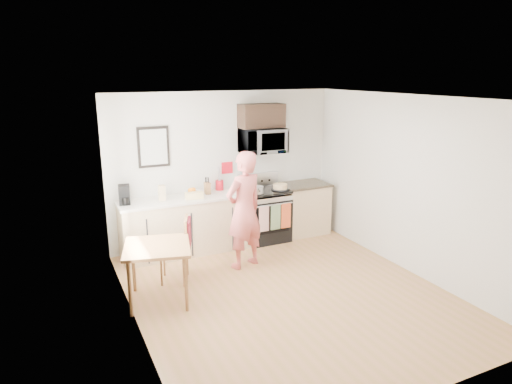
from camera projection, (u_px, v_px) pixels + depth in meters
name	position (u px, v px, depth m)	size (l,w,h in m)	color
floor	(288.00, 293.00, 6.17)	(4.60, 4.60, 0.00)	olive
back_wall	(224.00, 168.00, 7.85)	(4.00, 0.04, 2.60)	silver
front_wall	(425.00, 269.00, 3.83)	(4.00, 0.04, 2.60)	silver
left_wall	(131.00, 223.00, 5.01)	(0.04, 4.60, 2.60)	silver
right_wall	(409.00, 185.00, 6.67)	(0.04, 4.60, 2.60)	silver
ceiling	(292.00, 98.00, 5.50)	(4.00, 4.60, 0.04)	white
window	(121.00, 184.00, 5.66)	(0.06, 1.40, 1.50)	silver
cabinet_left	(186.00, 226.00, 7.47)	(2.10, 0.60, 0.90)	#D1AD86
countertop_left	(185.00, 199.00, 7.35)	(2.14, 0.64, 0.04)	beige
cabinet_right	(303.00, 209.00, 8.39)	(0.84, 0.60, 0.90)	#D1AD86
countertop_right	(304.00, 184.00, 8.27)	(0.88, 0.64, 0.04)	black
range	(265.00, 216.00, 8.05)	(0.76, 0.70, 1.16)	black
microwave	(263.00, 141.00, 7.80)	(0.76, 0.51, 0.42)	#B7B8BC
upper_cabinet	(262.00, 116.00, 7.73)	(0.76, 0.35, 0.40)	black
wall_art	(154.00, 147.00, 7.21)	(0.50, 0.04, 0.65)	black
wall_trivet	(227.00, 168.00, 7.85)	(0.20, 0.02, 0.20)	red
person	(244.00, 210.00, 6.82)	(0.65, 0.43, 1.79)	#BB3333
dining_table	(157.00, 252.00, 5.81)	(0.87, 0.87, 0.77)	brown
chair	(183.00, 240.00, 6.42)	(0.54, 0.51, 0.94)	brown
knife_block	(207.00, 188.00, 7.55)	(0.09, 0.12, 0.19)	brown
utensil_crock	(219.00, 181.00, 7.78)	(0.14, 0.14, 0.41)	red
fruit_bowl	(194.00, 192.00, 7.54)	(0.26, 0.26, 0.11)	white
milk_carton	(162.00, 193.00, 7.15)	(0.09, 0.09, 0.25)	tan
coffee_maker	(124.00, 195.00, 6.95)	(0.20, 0.26, 0.30)	black
bread_bag	(194.00, 195.00, 7.27)	(0.28, 0.13, 0.10)	tan
cake	(280.00, 187.00, 7.89)	(0.30, 0.30, 0.10)	black
kettle	(252.00, 184.00, 7.90)	(0.18, 0.18, 0.23)	white
pot	(257.00, 190.00, 7.65)	(0.22, 0.37, 0.11)	#B7B8BC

